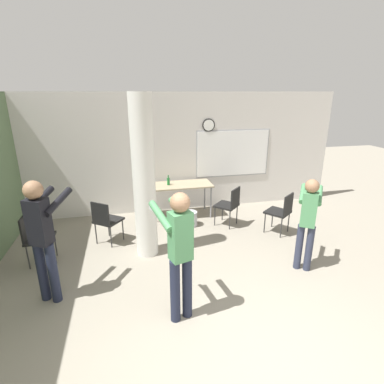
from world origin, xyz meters
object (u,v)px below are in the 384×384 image
chair_mid_room (281,210)px  person_playing_front (180,247)px  chair_table_right (229,203)px  chair_by_left_wall (35,236)px  chair_near_pillar (106,219)px  person_playing_side (308,218)px  bottle_on_table (168,181)px  person_watching_back (42,233)px  folding_table (178,187)px

chair_mid_room → person_playing_front: person_playing_front is taller
chair_mid_room → person_playing_front: size_ratio=0.51×
chair_table_right → person_playing_front: bearing=-121.5°
chair_by_left_wall → chair_near_pillar: bearing=22.4°
person_playing_side → bottle_on_table: bearing=124.6°
person_watching_back → bottle_on_table: bearing=51.3°
chair_mid_room → person_playing_side: bearing=-102.1°
person_watching_back → chair_mid_room: bearing=16.0°
person_watching_back → person_playing_side: person_watching_back is taller
chair_near_pillar → person_playing_front: 2.54m
chair_by_left_wall → person_watching_back: (0.43, -1.06, 0.52)m
chair_mid_room → chair_near_pillar: bearing=174.5°
person_playing_side → chair_table_right: bearing=108.5°
bottle_on_table → person_playing_side: 3.22m
chair_table_right → person_playing_front: (-1.56, -2.54, 0.50)m
chair_table_right → chair_by_left_wall: bearing=-168.8°
chair_by_left_wall → chair_near_pillar: size_ratio=1.00×
chair_table_right → person_playing_side: bearing=-71.5°
folding_table → person_playing_side: 3.10m
chair_near_pillar → chair_table_right: (2.56, 0.27, 0.00)m
person_watching_back → person_playing_side: (3.88, -0.08, -0.12)m
bottle_on_table → person_playing_side: (1.83, -2.65, 0.04)m
bottle_on_table → person_playing_front: (-0.35, -3.32, 0.14)m
person_playing_front → chair_table_right: bearing=58.5°
chair_mid_room → bottle_on_table: bearing=146.8°
chair_table_right → person_watching_back: person_watching_back is taller
folding_table → chair_table_right: chair_table_right is taller
chair_by_left_wall → person_playing_front: person_playing_front is taller
chair_table_right → person_playing_side: 2.01m
folding_table → chair_mid_room: (1.88, -1.37, -0.21)m
chair_near_pillar → person_watching_back: (-0.69, -1.52, 0.52)m
chair_table_right → person_playing_side: (0.63, -1.87, 0.40)m
bottle_on_table → person_playing_front: 3.34m
folding_table → chair_table_right: (0.98, -0.77, -0.21)m
bottle_on_table → person_playing_front: size_ratio=0.13×
chair_table_right → person_watching_back: bearing=-151.2°
chair_near_pillar → chair_table_right: same height
chair_table_right → person_watching_back: (-3.26, -1.79, 0.52)m
folding_table → bottle_on_table: 0.26m
folding_table → chair_near_pillar: chair_near_pillar is taller
chair_table_right → person_watching_back: 3.75m
bottle_on_table → chair_table_right: (1.20, -0.78, -0.35)m
chair_table_right → person_playing_side: person_playing_side is taller
person_playing_side → person_playing_front: bearing=-162.9°
person_watching_back → person_playing_side: size_ratio=1.13×
chair_mid_room → chair_by_left_wall: (-4.58, -0.13, 0.00)m
person_watching_back → person_playing_front: bearing=-23.9°
chair_by_left_wall → bottle_on_table: bearing=31.3°
folding_table → chair_near_pillar: (-1.58, -1.03, -0.21)m
chair_mid_room → chair_near_pillar: (-3.46, 0.33, 0.00)m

